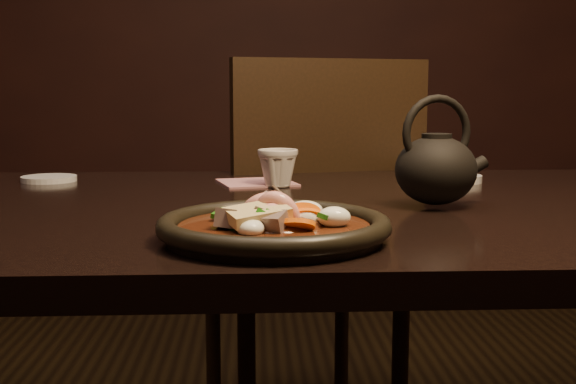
{
  "coord_description": "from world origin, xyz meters",
  "views": [
    {
      "loc": [
        -0.07,
        -1.13,
        0.93
      ],
      "look_at": [
        -0.03,
        -0.24,
        0.8
      ],
      "focal_mm": 45.0,
      "sensor_mm": 36.0,
      "label": 1
    }
  ],
  "objects_px": {
    "tea_cup": "(278,167)",
    "plate": "(274,228)",
    "chair": "(311,251)",
    "teapot": "(436,166)",
    "table": "(300,249)"
  },
  "relations": [
    {
      "from": "table",
      "to": "plate",
      "type": "relative_size",
      "value": 5.72
    },
    {
      "from": "chair",
      "to": "tea_cup",
      "type": "distance_m",
      "value": 0.47
    },
    {
      "from": "teapot",
      "to": "chair",
      "type": "bearing_deg",
      "value": 86.31
    },
    {
      "from": "chair",
      "to": "tea_cup",
      "type": "xyz_separation_m",
      "value": [
        -0.09,
        -0.39,
        0.25
      ]
    },
    {
      "from": "tea_cup",
      "to": "plate",
      "type": "bearing_deg",
      "value": -92.5
    },
    {
      "from": "table",
      "to": "chair",
      "type": "relative_size",
      "value": 1.61
    },
    {
      "from": "chair",
      "to": "tea_cup",
      "type": "height_order",
      "value": "chair"
    },
    {
      "from": "chair",
      "to": "plate",
      "type": "relative_size",
      "value": 3.56
    },
    {
      "from": "tea_cup",
      "to": "table",
      "type": "bearing_deg",
      "value": -81.03
    },
    {
      "from": "chair",
      "to": "plate",
      "type": "height_order",
      "value": "chair"
    },
    {
      "from": "plate",
      "to": "chair",
      "type": "bearing_deg",
      "value": 82.54
    },
    {
      "from": "chair",
      "to": "plate",
      "type": "bearing_deg",
      "value": 67.9
    },
    {
      "from": "table",
      "to": "tea_cup",
      "type": "relative_size",
      "value": 21.36
    },
    {
      "from": "chair",
      "to": "table",
      "type": "bearing_deg",
      "value": 69.09
    },
    {
      "from": "plate",
      "to": "teapot",
      "type": "xyz_separation_m",
      "value": [
        0.25,
        0.23,
        0.05
      ]
    }
  ]
}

